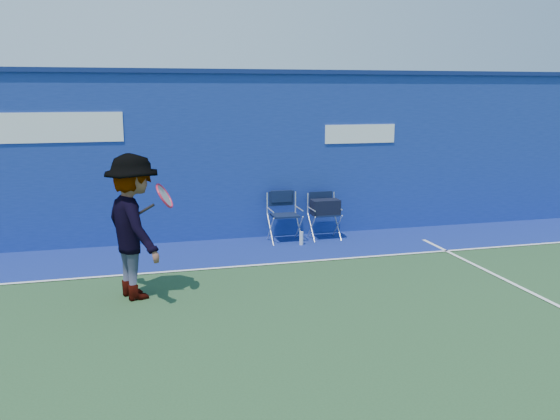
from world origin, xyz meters
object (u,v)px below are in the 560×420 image
object	(u,v)px
directors_chair_right	(324,220)
tennis_player	(134,227)
water_bottle	(301,238)
directors_chair_left	(284,225)

from	to	relation	value
directors_chair_right	tennis_player	world-z (taller)	tennis_player
water_bottle	tennis_player	bearing A→B (deg)	-145.09
tennis_player	water_bottle	bearing A→B (deg)	34.91
directors_chair_right	tennis_player	xyz separation A→B (m)	(-3.44, -2.37, 0.60)
directors_chair_left	tennis_player	world-z (taller)	tennis_player
water_bottle	tennis_player	world-z (taller)	tennis_player
tennis_player	directors_chair_left	bearing A→B (deg)	41.50
directors_chair_right	water_bottle	distance (m)	0.69
directors_chair_left	tennis_player	size ratio (longest dim) A/B	0.48
directors_chair_right	water_bottle	size ratio (longest dim) A/B	3.46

